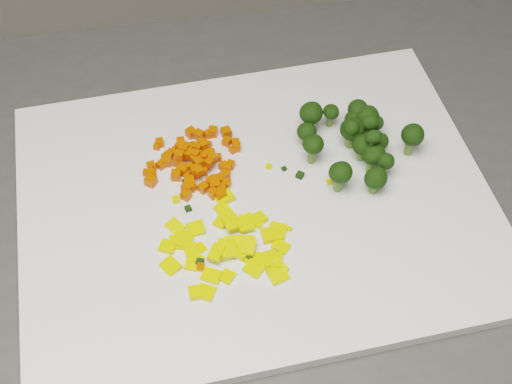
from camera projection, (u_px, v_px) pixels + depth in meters
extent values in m
cube|color=#41423F|center=(255.00, 367.00, 1.13)|extent=(0.91, 0.66, 0.90)
cube|color=white|center=(256.00, 202.00, 0.76)|extent=(0.50, 0.39, 0.01)
cube|color=#D84002|center=(189.00, 182.00, 0.76)|extent=(0.01, 0.01, 0.01)
cube|color=#D84002|center=(220.00, 195.00, 0.75)|extent=(0.01, 0.01, 0.01)
cube|color=#D84002|center=(195.00, 154.00, 0.77)|extent=(0.01, 0.01, 0.01)
cube|color=#D84002|center=(151.00, 166.00, 0.77)|extent=(0.01, 0.01, 0.01)
cube|color=#D84002|center=(188.00, 154.00, 0.78)|extent=(0.01, 0.01, 0.01)
cube|color=#D84002|center=(146.00, 173.00, 0.77)|extent=(0.01, 0.01, 0.01)
cube|color=#D84002|center=(161.00, 165.00, 0.78)|extent=(0.01, 0.01, 0.01)
cube|color=#D84002|center=(188.00, 154.00, 0.78)|extent=(0.01, 0.01, 0.01)
cube|color=#D84002|center=(221.00, 189.00, 0.75)|extent=(0.01, 0.01, 0.01)
cube|color=#D84002|center=(202.00, 143.00, 0.80)|extent=(0.01, 0.01, 0.01)
cube|color=#D84002|center=(208.00, 161.00, 0.78)|extent=(0.02, 0.02, 0.01)
cube|color=#D84002|center=(194.00, 158.00, 0.77)|extent=(0.01, 0.01, 0.01)
cube|color=#D84002|center=(199.00, 162.00, 0.76)|extent=(0.01, 0.01, 0.01)
cube|color=#D84002|center=(223.00, 166.00, 0.78)|extent=(0.01, 0.01, 0.01)
cube|color=#D84002|center=(209.00, 153.00, 0.79)|extent=(0.01, 0.01, 0.01)
cube|color=#D84002|center=(204.00, 165.00, 0.77)|extent=(0.01, 0.01, 0.01)
cube|color=#D84002|center=(204.00, 145.00, 0.78)|extent=(0.01, 0.01, 0.01)
cube|color=#D84002|center=(212.00, 158.00, 0.77)|extent=(0.01, 0.01, 0.01)
cube|color=#D84002|center=(218.00, 158.00, 0.78)|extent=(0.01, 0.01, 0.01)
cube|color=#D84002|center=(191.00, 133.00, 0.80)|extent=(0.01, 0.01, 0.01)
cube|color=#D84002|center=(175.00, 152.00, 0.79)|extent=(0.01, 0.01, 0.01)
cube|color=#D84002|center=(237.00, 147.00, 0.79)|extent=(0.01, 0.01, 0.01)
cube|color=#D84002|center=(192.00, 168.00, 0.77)|extent=(0.01, 0.01, 0.01)
cube|color=#D84002|center=(197.00, 152.00, 0.79)|extent=(0.01, 0.01, 0.01)
cube|color=#D84002|center=(210.00, 182.00, 0.76)|extent=(0.01, 0.01, 0.01)
cube|color=#D84002|center=(193.00, 187.00, 0.76)|extent=(0.01, 0.01, 0.01)
cube|color=#D84002|center=(187.00, 174.00, 0.77)|extent=(0.01, 0.01, 0.01)
cube|color=#D84002|center=(226.00, 174.00, 0.77)|extent=(0.01, 0.01, 0.01)
cube|color=#D84002|center=(160.00, 143.00, 0.80)|extent=(0.01, 0.01, 0.01)
cube|color=#D84002|center=(203.00, 171.00, 0.77)|extent=(0.01, 0.01, 0.01)
cube|color=#D84002|center=(195.00, 170.00, 0.76)|extent=(0.01, 0.01, 0.01)
cube|color=#D84002|center=(196.00, 170.00, 0.77)|extent=(0.01, 0.01, 0.01)
cube|color=#D84002|center=(193.00, 147.00, 0.79)|extent=(0.01, 0.01, 0.01)
cube|color=#D84002|center=(186.00, 195.00, 0.75)|extent=(0.01, 0.01, 0.01)
cube|color=#D84002|center=(180.00, 146.00, 0.78)|extent=(0.01, 0.01, 0.01)
cube|color=#D84002|center=(176.00, 175.00, 0.77)|extent=(0.01, 0.01, 0.01)
cube|color=#D84002|center=(233.00, 150.00, 0.79)|extent=(0.01, 0.01, 0.01)
cube|color=#D84002|center=(190.00, 186.00, 0.76)|extent=(0.01, 0.01, 0.01)
cube|color=#D84002|center=(167.00, 157.00, 0.78)|extent=(0.01, 0.01, 0.01)
cube|color=#D84002|center=(209.00, 134.00, 0.80)|extent=(0.01, 0.01, 0.01)
cube|color=#D84002|center=(189.00, 166.00, 0.77)|extent=(0.01, 0.01, 0.01)
cube|color=#D84002|center=(236.00, 142.00, 0.80)|extent=(0.01, 0.01, 0.01)
cube|color=#D84002|center=(199.00, 171.00, 0.76)|extent=(0.01, 0.01, 0.01)
cube|color=#D84002|center=(203.00, 188.00, 0.76)|extent=(0.01, 0.01, 0.01)
cube|color=#D84002|center=(196.00, 174.00, 0.77)|extent=(0.01, 0.01, 0.01)
cube|color=#D84002|center=(167.00, 161.00, 0.78)|extent=(0.01, 0.01, 0.01)
cube|color=#D84002|center=(151.00, 173.00, 0.77)|extent=(0.01, 0.01, 0.01)
cube|color=#D84002|center=(183.00, 170.00, 0.77)|extent=(0.02, 0.02, 0.01)
cube|color=#D84002|center=(213.00, 132.00, 0.81)|extent=(0.01, 0.01, 0.01)
cube|color=#D84002|center=(195.00, 156.00, 0.77)|extent=(0.01, 0.01, 0.01)
cube|color=#D84002|center=(226.00, 168.00, 0.77)|extent=(0.01, 0.01, 0.01)
cube|color=#D84002|center=(218.00, 180.00, 0.76)|extent=(0.01, 0.01, 0.01)
cube|color=#D84002|center=(151.00, 181.00, 0.76)|extent=(0.02, 0.02, 0.01)
cube|color=#D84002|center=(185.00, 147.00, 0.79)|extent=(0.01, 0.01, 0.01)
cube|color=#D84002|center=(226.00, 184.00, 0.76)|extent=(0.01, 0.01, 0.01)
cube|color=#D84002|center=(224.00, 175.00, 0.77)|extent=(0.01, 0.01, 0.01)
cube|color=#D84002|center=(209.00, 163.00, 0.76)|extent=(0.01, 0.01, 0.01)
cube|color=#D84002|center=(202.00, 170.00, 0.77)|extent=(0.01, 0.01, 0.01)
cube|color=#D84002|center=(181.00, 142.00, 0.80)|extent=(0.01, 0.01, 0.01)
cube|color=#D84002|center=(176.00, 152.00, 0.79)|extent=(0.01, 0.01, 0.01)
cube|color=#D84002|center=(212.00, 181.00, 0.76)|extent=(0.01, 0.01, 0.01)
cube|color=#D84002|center=(157.00, 146.00, 0.79)|extent=(0.01, 0.01, 0.01)
cube|color=#D84002|center=(231.00, 165.00, 0.78)|extent=(0.01, 0.01, 0.01)
cube|color=#D84002|center=(208.00, 145.00, 0.79)|extent=(0.01, 0.01, 0.01)
cube|color=#D84002|center=(153.00, 174.00, 0.77)|extent=(0.01, 0.01, 0.01)
cube|color=#D84002|center=(199.00, 154.00, 0.78)|extent=(0.01, 0.01, 0.01)
cube|color=#D84002|center=(188.00, 187.00, 0.75)|extent=(0.01, 0.01, 0.01)
cube|color=#D84002|center=(184.00, 149.00, 0.78)|extent=(0.01, 0.01, 0.01)
cube|color=#D84002|center=(178.00, 162.00, 0.78)|extent=(0.01, 0.01, 0.01)
cube|color=#D84002|center=(213.00, 194.00, 0.75)|extent=(0.01, 0.01, 0.01)
cube|color=#D84002|center=(198.00, 147.00, 0.78)|extent=(0.01, 0.01, 0.01)
cube|color=#D84002|center=(180.00, 155.00, 0.77)|extent=(0.01, 0.01, 0.01)
cube|color=#D84002|center=(204.00, 156.00, 0.78)|extent=(0.01, 0.01, 0.01)
cube|color=#D84002|center=(199.00, 135.00, 0.80)|extent=(0.01, 0.01, 0.01)
cube|color=#D84002|center=(227.00, 142.00, 0.80)|extent=(0.01, 0.01, 0.01)
cube|color=#D84002|center=(226.00, 133.00, 0.80)|extent=(0.01, 0.01, 0.01)
cube|color=#D84002|center=(215.00, 185.00, 0.76)|extent=(0.01, 0.01, 0.01)
cube|color=#D84002|center=(171.00, 153.00, 0.79)|extent=(0.01, 0.01, 0.01)
cube|color=yellow|center=(232.00, 223.00, 0.72)|extent=(0.02, 0.02, 0.01)
cube|color=yellow|center=(222.00, 221.00, 0.73)|extent=(0.02, 0.02, 0.01)
cube|color=yellow|center=(227.00, 276.00, 0.69)|extent=(0.02, 0.02, 0.01)
cube|color=yellow|center=(206.00, 292.00, 0.68)|extent=(0.02, 0.02, 0.01)
cube|color=yellow|center=(272.00, 235.00, 0.72)|extent=(0.02, 0.02, 0.01)
cube|color=yellow|center=(248.00, 242.00, 0.71)|extent=(0.02, 0.02, 0.01)
cube|color=yellow|center=(281.00, 246.00, 0.71)|extent=(0.02, 0.02, 0.00)
cube|color=yellow|center=(273.00, 260.00, 0.70)|extent=(0.02, 0.03, 0.01)
cube|color=yellow|center=(170.00, 266.00, 0.70)|extent=(0.02, 0.02, 0.01)
cube|color=yellow|center=(192.00, 253.00, 0.71)|extent=(0.01, 0.02, 0.01)
cube|color=yellow|center=(183.00, 241.00, 0.72)|extent=(0.03, 0.03, 0.01)
cube|color=yellow|center=(186.00, 239.00, 0.72)|extent=(0.02, 0.02, 0.01)
cube|color=yellow|center=(176.00, 242.00, 0.71)|extent=(0.02, 0.02, 0.01)
cube|color=yellow|center=(168.00, 247.00, 0.71)|extent=(0.02, 0.02, 0.01)
cube|color=yellow|center=(196.00, 292.00, 0.68)|extent=(0.01, 0.01, 0.01)
cube|color=yellow|center=(254.00, 269.00, 0.69)|extent=(0.02, 0.02, 0.01)
cube|color=yellow|center=(246.00, 224.00, 0.72)|extent=(0.02, 0.02, 0.01)
cube|color=yellow|center=(261.00, 264.00, 0.70)|extent=(0.03, 0.02, 0.01)
cube|color=yellow|center=(216.00, 253.00, 0.70)|extent=(0.02, 0.02, 0.01)
cube|color=yellow|center=(175.00, 227.00, 0.73)|extent=(0.02, 0.02, 0.01)
cube|color=yellow|center=(224.00, 198.00, 0.75)|extent=(0.02, 0.02, 0.01)
cube|color=yellow|center=(222.00, 253.00, 0.71)|extent=(0.02, 0.02, 0.01)
cube|color=yellow|center=(211.00, 276.00, 0.69)|extent=(0.02, 0.02, 0.01)
cube|color=yellow|center=(277.00, 232.00, 0.72)|extent=(0.03, 0.03, 0.01)
cube|color=yellow|center=(235.00, 245.00, 0.71)|extent=(0.02, 0.02, 0.01)
cube|color=yellow|center=(229.00, 251.00, 0.70)|extent=(0.02, 0.02, 0.01)
cube|color=yellow|center=(226.00, 245.00, 0.71)|extent=(0.02, 0.02, 0.01)
cube|color=yellow|center=(194.00, 263.00, 0.70)|extent=(0.02, 0.02, 0.01)
cube|color=yellow|center=(247.00, 221.00, 0.73)|extent=(0.02, 0.02, 0.01)
cube|color=yellow|center=(278.00, 267.00, 0.70)|extent=(0.02, 0.02, 0.01)
cube|color=yellow|center=(258.00, 219.00, 0.73)|extent=(0.02, 0.02, 0.01)
cube|color=yellow|center=(271.00, 260.00, 0.70)|extent=(0.02, 0.02, 0.01)
cube|color=yellow|center=(224.00, 211.00, 0.74)|extent=(0.02, 0.02, 0.01)
cube|color=yellow|center=(254.00, 262.00, 0.70)|extent=(0.02, 0.02, 0.01)
cube|color=yellow|center=(249.00, 247.00, 0.70)|extent=(0.02, 0.02, 0.01)
cube|color=yellow|center=(278.00, 275.00, 0.69)|extent=(0.02, 0.02, 0.01)
cube|color=yellow|center=(196.00, 229.00, 0.72)|extent=(0.02, 0.02, 0.01)
cube|color=yellow|center=(254.00, 220.00, 0.73)|extent=(0.02, 0.02, 0.01)
cube|color=yellow|center=(243.00, 250.00, 0.71)|extent=(0.03, 0.03, 0.01)
cube|color=yellow|center=(196.00, 250.00, 0.71)|extent=(0.02, 0.02, 0.01)
cube|color=black|center=(249.00, 257.00, 0.70)|extent=(0.01, 0.01, 0.00)
cube|color=yellow|center=(176.00, 200.00, 0.75)|extent=(0.01, 0.01, 0.01)
cube|color=yellow|center=(329.00, 182.00, 0.76)|extent=(0.01, 0.01, 0.00)
cube|color=yellow|center=(290.00, 229.00, 0.73)|extent=(0.01, 0.01, 0.00)
cube|color=yellow|center=(269.00, 166.00, 0.78)|extent=(0.01, 0.01, 0.00)
cube|color=black|center=(300.00, 175.00, 0.77)|extent=(0.01, 0.01, 0.01)
cube|color=black|center=(225.00, 189.00, 0.76)|extent=(0.01, 0.01, 0.00)
cube|color=black|center=(200.00, 262.00, 0.70)|extent=(0.01, 0.01, 0.01)
cube|color=black|center=(284.00, 169.00, 0.78)|extent=(0.01, 0.01, 0.00)
cube|color=black|center=(188.00, 209.00, 0.74)|extent=(0.01, 0.01, 0.00)
cube|color=#D84002|center=(201.00, 267.00, 0.70)|extent=(0.01, 0.01, 0.01)
cube|color=black|center=(185.00, 182.00, 0.76)|extent=(0.01, 0.01, 0.00)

